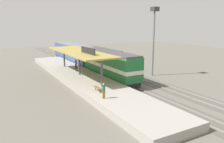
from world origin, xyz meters
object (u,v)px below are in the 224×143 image
passenger_carriage_single (73,53)px  light_mast (154,27)px  locomotive (110,65)px  person_walking (76,63)px  person_waiting (104,90)px  freight_car (103,57)px  platform_bench (98,88)px

passenger_carriage_single → light_mast: 21.79m
locomotive → person_walking: bearing=115.5°
person_walking → locomotive: bearing=-64.5°
person_waiting → freight_car: bearing=63.0°
platform_bench → person_walking: 15.11m
person_walking → person_waiting: bearing=-100.5°
locomotive → light_mast: size_ratio=1.23×
freight_car → platform_bench: bearing=-118.8°
locomotive → freight_car: bearing=68.0°
light_mast → platform_bench: bearing=-154.7°
passenger_carriage_single → freight_car: size_ratio=1.67×
freight_car → light_mast: 14.66m
locomotive → person_waiting: 12.43m
locomotive → light_mast: (7.80, -1.41, 5.99)m
passenger_carriage_single → light_mast: (7.80, -19.41, 6.08)m
locomotive → person_waiting: (-6.54, -10.55, -0.56)m
light_mast → person_waiting: bearing=-147.5°
person_waiting → light_mast: bearing=32.5°
person_waiting → locomotive: bearing=58.2°
platform_bench → light_mast: light_mast is taller
freight_car → person_waiting: bearing=-117.0°
platform_bench → freight_car: (10.60, 19.29, 0.63)m
platform_bench → freight_car: 22.02m
platform_bench → person_walking: (2.69, 14.86, 0.51)m
passenger_carriage_single → person_walking: (-3.31, -11.07, -0.46)m
locomotive → passenger_carriage_single: 18.00m
platform_bench → locomotive: size_ratio=0.12×
person_walking → freight_car: bearing=29.3°
platform_bench → freight_car: size_ratio=0.14×
platform_bench → light_mast: size_ratio=0.15×
freight_car → person_walking: bearing=-150.7°
passenger_carriage_single → locomotive: bearing=-90.0°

